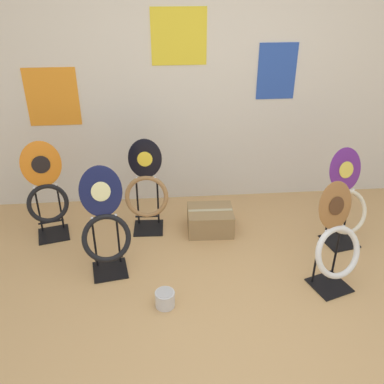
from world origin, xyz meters
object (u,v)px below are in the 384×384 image
object	(u,v)px
toilet_seat_display_purple_note	(345,202)
toilet_seat_display_jazz_black	(146,190)
storage_box	(210,220)
toilet_seat_display_navy_moon	(105,227)
toilet_seat_display_orange_sun	(46,193)
paint_can	(165,298)
toilet_seat_display_woodgrain	(336,244)

from	to	relation	value
toilet_seat_display_purple_note	toilet_seat_display_jazz_black	world-z (taller)	toilet_seat_display_jazz_black
toilet_seat_display_jazz_black	storage_box	world-z (taller)	toilet_seat_display_jazz_black
toilet_seat_display_navy_moon	toilet_seat_display_orange_sun	size ratio (longest dim) A/B	0.95
toilet_seat_display_navy_moon	toilet_seat_display_purple_note	world-z (taller)	toilet_seat_display_navy_moon
toilet_seat_display_jazz_black	toilet_seat_display_purple_note	bearing A→B (deg)	-11.40
paint_can	storage_box	xyz separation A→B (m)	(0.47, 0.99, 0.04)
toilet_seat_display_purple_note	paint_can	xyz separation A→B (m)	(-1.64, -0.71, -0.35)
toilet_seat_display_woodgrain	storage_box	world-z (taller)	toilet_seat_display_woodgrain
toilet_seat_display_orange_sun	toilet_seat_display_purple_note	world-z (taller)	toilet_seat_display_orange_sun
storage_box	toilet_seat_display_jazz_black	bearing A→B (deg)	172.79
toilet_seat_display_navy_moon	toilet_seat_display_woodgrain	world-z (taller)	toilet_seat_display_navy_moon
storage_box	toilet_seat_display_navy_moon	bearing A→B (deg)	-150.94
paint_can	toilet_seat_display_purple_note	bearing A→B (deg)	23.47
toilet_seat_display_jazz_black	paint_can	xyz separation A→B (m)	(0.13, -1.07, -0.35)
toilet_seat_display_purple_note	toilet_seat_display_woodgrain	distance (m)	0.67
toilet_seat_display_navy_moon	toilet_seat_display_woodgrain	distance (m)	1.81
toilet_seat_display_woodgrain	toilet_seat_display_orange_sun	bearing A→B (deg)	158.60
toilet_seat_display_orange_sun	storage_box	world-z (taller)	toilet_seat_display_orange_sun
toilet_seat_display_jazz_black	storage_box	size ratio (longest dim) A/B	2.10
storage_box	toilet_seat_display_orange_sun	bearing A→B (deg)	178.19
storage_box	toilet_seat_display_woodgrain	bearing A→B (deg)	-45.61
toilet_seat_display_purple_note	storage_box	bearing A→B (deg)	166.52
toilet_seat_display_woodgrain	toilet_seat_display_purple_note	bearing A→B (deg)	62.06
toilet_seat_display_navy_moon	toilet_seat_display_jazz_black	distance (m)	0.67
toilet_seat_display_jazz_black	toilet_seat_display_woodgrain	bearing A→B (deg)	-33.22
toilet_seat_display_woodgrain	paint_can	size ratio (longest dim) A/B	5.85
storage_box	paint_can	bearing A→B (deg)	-115.18
toilet_seat_display_purple_note	toilet_seat_display_navy_moon	bearing A→B (deg)	-173.70
toilet_seat_display_navy_moon	toilet_seat_display_woodgrain	xyz separation A→B (m)	(1.78, -0.36, -0.02)
toilet_seat_display_jazz_black	toilet_seat_display_orange_sun	bearing A→B (deg)	-178.23
toilet_seat_display_purple_note	storage_box	distance (m)	1.24
toilet_seat_display_orange_sun	toilet_seat_display_jazz_black	xyz separation A→B (m)	(0.90, 0.03, -0.03)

